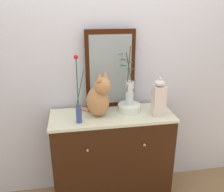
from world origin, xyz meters
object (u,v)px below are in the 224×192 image
object	(u,v)px
cat_sitting	(99,98)
sideboard	(112,158)
mirror_leaning	(110,70)
vase_slim_green	(78,106)
bowl_porcelain	(129,108)
jar_lidded_porcelain	(159,98)
vase_glass_clear	(129,91)

from	to	relation	value
cat_sitting	sideboard	bearing A→B (deg)	0.66
mirror_leaning	vase_slim_green	distance (m)	0.49
mirror_leaning	vase_slim_green	bearing A→B (deg)	-136.44
sideboard	bowl_porcelain	distance (m)	0.53
jar_lidded_porcelain	vase_glass_clear	bearing A→B (deg)	151.58
sideboard	vase_slim_green	bearing A→B (deg)	-160.31
vase_slim_green	jar_lidded_porcelain	distance (m)	0.71
mirror_leaning	bowl_porcelain	distance (m)	0.39
bowl_porcelain	vase_glass_clear	world-z (taller)	vase_glass_clear
mirror_leaning	vase_glass_clear	bearing A→B (deg)	-42.38
mirror_leaning	bowl_porcelain	world-z (taller)	mirror_leaning
vase_glass_clear	cat_sitting	bearing A→B (deg)	-168.64
vase_slim_green	bowl_porcelain	distance (m)	0.51
sideboard	jar_lidded_porcelain	distance (m)	0.75
cat_sitting	vase_slim_green	distance (m)	0.21
mirror_leaning	bowl_porcelain	bearing A→B (deg)	-41.76
vase_slim_green	jar_lidded_porcelain	xyz separation A→B (m)	(0.70, 0.04, 0.01)
mirror_leaning	vase_glass_clear	xyz separation A→B (m)	(0.15, -0.14, -0.16)
mirror_leaning	vase_glass_clear	size ratio (longest dim) A/B	1.38
cat_sitting	vase_glass_clear	bearing A→B (deg)	11.36
vase_slim_green	mirror_leaning	bearing A→B (deg)	43.56
sideboard	cat_sitting	xyz separation A→B (m)	(-0.12, -0.00, 0.64)
mirror_leaning	jar_lidded_porcelain	size ratio (longest dim) A/B	2.08
mirror_leaning	vase_slim_green	size ratio (longest dim) A/B	1.28
cat_sitting	bowl_porcelain	xyz separation A→B (m)	(0.29, 0.06, -0.14)
vase_slim_green	cat_sitting	bearing A→B (deg)	30.26
vase_slim_green	sideboard	bearing A→B (deg)	19.69
mirror_leaning	vase_slim_green	xyz separation A→B (m)	(-0.32, -0.30, -0.22)
bowl_porcelain	jar_lidded_porcelain	xyz separation A→B (m)	(0.23, -0.13, 0.13)
vase_slim_green	bowl_porcelain	xyz separation A→B (m)	(0.47, 0.16, -0.12)
bowl_porcelain	jar_lidded_porcelain	size ratio (longest dim) A/B	0.60
bowl_porcelain	vase_glass_clear	bearing A→B (deg)	-174.57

